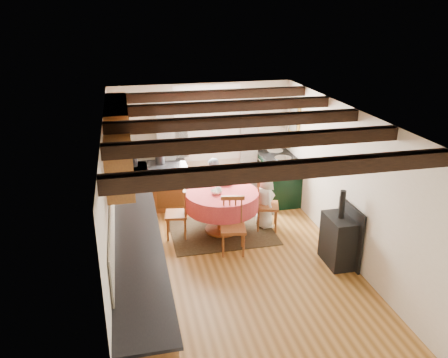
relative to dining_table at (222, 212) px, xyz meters
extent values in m
cube|color=#A87638|center=(-0.04, -1.14, -0.39)|extent=(3.60, 5.50, 0.00)
cube|color=white|center=(-0.04, -1.14, 2.01)|extent=(3.60, 5.50, 0.00)
cube|color=silver|center=(-0.04, 1.61, 0.81)|extent=(3.60, 0.00, 2.40)
cube|color=silver|center=(-0.04, -3.89, 0.81)|extent=(3.60, 0.00, 2.40)
cube|color=silver|center=(-1.84, -1.14, 0.81)|extent=(0.00, 5.50, 2.40)
cube|color=silver|center=(1.76, -1.14, 0.81)|extent=(0.00, 5.50, 2.40)
cube|color=black|center=(-0.04, -3.14, 1.92)|extent=(3.60, 0.16, 0.16)
cube|color=black|center=(-0.04, -2.14, 1.92)|extent=(3.60, 0.16, 0.16)
cube|color=black|center=(-0.04, -1.14, 1.92)|extent=(3.60, 0.16, 0.16)
cube|color=black|center=(-0.04, -0.14, 1.92)|extent=(3.60, 0.16, 0.16)
cube|color=black|center=(-0.04, 0.86, 1.92)|extent=(3.60, 0.16, 0.16)
cube|color=beige|center=(-1.82, -0.84, 0.81)|extent=(0.02, 4.50, 0.55)
cube|color=beige|center=(-1.04, 1.59, 0.81)|extent=(1.40, 0.02, 0.55)
cube|color=#996020|center=(-1.54, -1.14, 0.05)|extent=(0.60, 5.30, 0.88)
cube|color=#996020|center=(-1.09, 1.31, 0.05)|extent=(1.30, 0.60, 0.88)
cube|color=black|center=(-1.52, -1.14, 0.51)|extent=(0.64, 5.30, 0.04)
cube|color=black|center=(-1.09, 1.29, 0.51)|extent=(1.30, 0.64, 0.04)
cube|color=#996020|center=(-1.67, 0.06, 1.56)|extent=(0.34, 1.80, 0.90)
cube|color=#996020|center=(-1.67, -1.44, 1.51)|extent=(0.34, 0.90, 0.70)
cube|color=white|center=(0.06, 1.59, 1.21)|extent=(1.34, 0.03, 1.54)
cube|color=white|center=(0.06, 1.60, 1.21)|extent=(1.20, 0.01, 1.40)
cube|color=silver|center=(-0.79, 1.51, 0.71)|extent=(0.35, 0.10, 2.10)
cube|color=silver|center=(0.91, 1.51, 0.71)|extent=(0.35, 0.10, 2.10)
cylinder|color=black|center=(0.06, 1.51, 1.81)|extent=(2.00, 0.03, 0.03)
cube|color=gold|center=(1.73, 1.16, 1.31)|extent=(0.04, 0.50, 0.60)
cylinder|color=silver|center=(1.01, 1.58, 1.31)|extent=(0.30, 0.02, 0.30)
cube|color=black|center=(0.00, 0.00, -0.38)|extent=(1.82, 1.42, 0.01)
imported|color=#515F6E|center=(-0.02, 0.65, 0.21)|extent=(0.49, 0.39, 1.19)
imported|color=white|center=(0.80, 0.04, 0.13)|extent=(0.37, 0.53, 1.04)
imported|color=silver|center=(0.13, 0.33, 0.42)|extent=(0.32, 0.32, 0.06)
imported|color=silver|center=(-0.11, -0.05, 0.42)|extent=(0.22, 0.22, 0.06)
imported|color=silver|center=(-0.07, -0.04, 0.44)|extent=(0.15, 0.15, 0.10)
cylinder|color=#262628|center=(-1.44, 1.28, 0.65)|extent=(0.13, 0.13, 0.22)
cylinder|color=#262628|center=(-0.95, 1.30, 0.63)|extent=(0.18, 0.18, 0.20)
camera|label=1|loc=(-1.57, -7.05, 3.45)|focal=36.16mm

